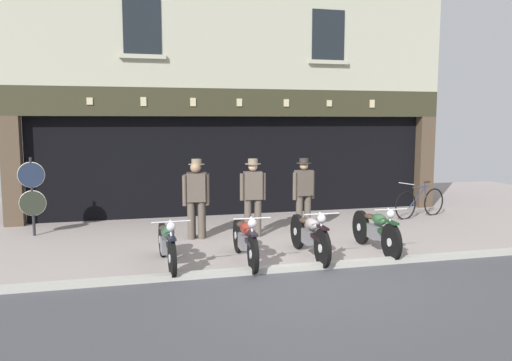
% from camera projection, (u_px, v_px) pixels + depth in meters
% --- Properties ---
extents(ground, '(23.39, 22.00, 0.18)m').
position_uv_depth(ground, '(328.00, 293.00, 7.40)').
color(ground, gray).
extents(shop_facade, '(11.69, 4.42, 6.32)m').
position_uv_depth(shop_facade, '(226.00, 147.00, 14.89)').
color(shop_facade, black).
rests_on(shop_facade, ground).
extents(motorcycle_left, '(0.62, 1.98, 0.92)m').
position_uv_depth(motorcycle_left, '(167.00, 243.00, 8.56)').
color(motorcycle_left, black).
rests_on(motorcycle_left, ground).
extents(motorcycle_center_left, '(0.62, 2.04, 0.92)m').
position_uv_depth(motorcycle_center_left, '(245.00, 239.00, 8.81)').
color(motorcycle_center_left, black).
rests_on(motorcycle_center_left, ground).
extents(motorcycle_center, '(0.62, 2.02, 0.94)m').
position_uv_depth(motorcycle_center, '(309.00, 234.00, 9.13)').
color(motorcycle_center, black).
rests_on(motorcycle_center, ground).
extents(motorcycle_center_right, '(0.62, 1.99, 0.93)m').
position_uv_depth(motorcycle_center_right, '(376.00, 229.00, 9.52)').
color(motorcycle_center_right, black).
rests_on(motorcycle_center_right, ground).
extents(salesman_left, '(0.56, 0.25, 1.62)m').
position_uv_depth(salesman_left, '(196.00, 197.00, 10.52)').
color(salesman_left, brown).
rests_on(salesman_left, ground).
extents(shopkeeper_center, '(0.56, 0.34, 1.69)m').
position_uv_depth(shopkeeper_center, '(253.00, 194.00, 10.71)').
color(shopkeeper_center, brown).
rests_on(shopkeeper_center, ground).
extents(salesman_right, '(0.55, 0.33, 1.65)m').
position_uv_depth(salesman_right, '(304.00, 191.00, 11.31)').
color(salesman_right, brown).
rests_on(salesman_right, ground).
extents(assistant_far_right, '(0.56, 0.34, 1.69)m').
position_uv_depth(assistant_far_right, '(197.00, 194.00, 10.62)').
color(assistant_far_right, '#38332D').
rests_on(assistant_far_right, ground).
extents(tyre_sign_pole, '(0.56, 0.06, 1.71)m').
position_uv_depth(tyre_sign_pole, '(32.00, 190.00, 10.80)').
color(tyre_sign_pole, '#232328').
rests_on(tyre_sign_pole, ground).
extents(advert_board_near, '(0.81, 0.03, 0.92)m').
position_uv_depth(advert_board_near, '(327.00, 153.00, 13.97)').
color(advert_board_near, silver).
extents(leaning_bicycle, '(1.73, 0.68, 0.96)m').
position_uv_depth(leaning_bicycle, '(420.00, 202.00, 13.00)').
color(leaning_bicycle, black).
rests_on(leaning_bicycle, ground).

